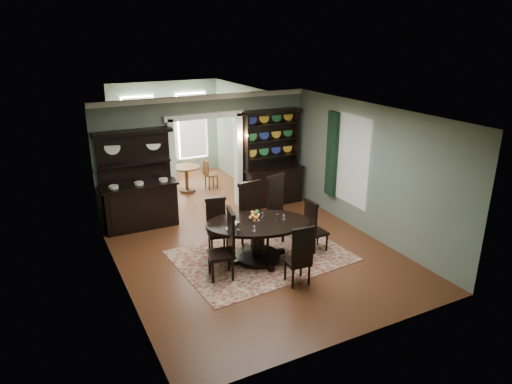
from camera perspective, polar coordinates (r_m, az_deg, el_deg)
room at (r=9.03m, az=0.43°, el=0.82°), size 5.51×6.01×3.01m
parlor at (r=13.98m, az=-10.07°, el=7.06°), size 3.51×3.50×3.01m
doorway_trim at (r=11.62m, az=-6.33°, el=5.21°), size 2.08×0.25×2.57m
right_window at (r=11.14m, az=10.71°, el=4.26°), size 0.15×1.47×2.12m
wall_sconce at (r=11.77m, az=-1.76°, el=6.87°), size 0.27×0.21×0.21m
rug at (r=9.68m, az=0.67°, el=-7.97°), size 3.61×2.77×0.01m
dining_table at (r=9.30m, az=0.25°, el=-5.22°), size 2.47×2.47×0.84m
centerpiece at (r=9.21m, az=-0.15°, el=-3.31°), size 1.31×0.84×0.22m
chair_far_left at (r=9.71m, az=-4.93°, el=-3.95°), size 0.51×0.49×1.17m
chair_far_mid at (r=9.84m, az=-0.49°, el=-2.63°), size 0.57×0.54×1.45m
chair_far_right at (r=10.33m, az=2.82°, el=-1.58°), size 0.67×0.65×1.44m
chair_end_left at (r=8.62m, az=-3.72°, el=-6.34°), size 0.58×0.60×1.37m
chair_end_right at (r=9.71m, az=7.17°, el=-4.09°), size 0.42×0.45×1.15m
chair_near at (r=8.41m, az=5.55°, el=-7.81°), size 0.48×0.46×1.20m
sideboard at (r=11.11m, az=-14.40°, el=-0.30°), size 1.79×0.66×2.34m
welsh_dresser at (r=12.28m, az=2.04°, el=2.74°), size 1.63×0.60×2.54m
parlor_table at (r=13.42m, az=-8.68°, el=2.11°), size 0.82×0.82×0.76m
parlor_chair_left at (r=13.62m, az=-10.82°, el=2.05°), size 0.37×0.36×0.85m
parlor_chair_right at (r=13.56m, az=-5.89°, el=2.34°), size 0.39×0.38×0.90m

